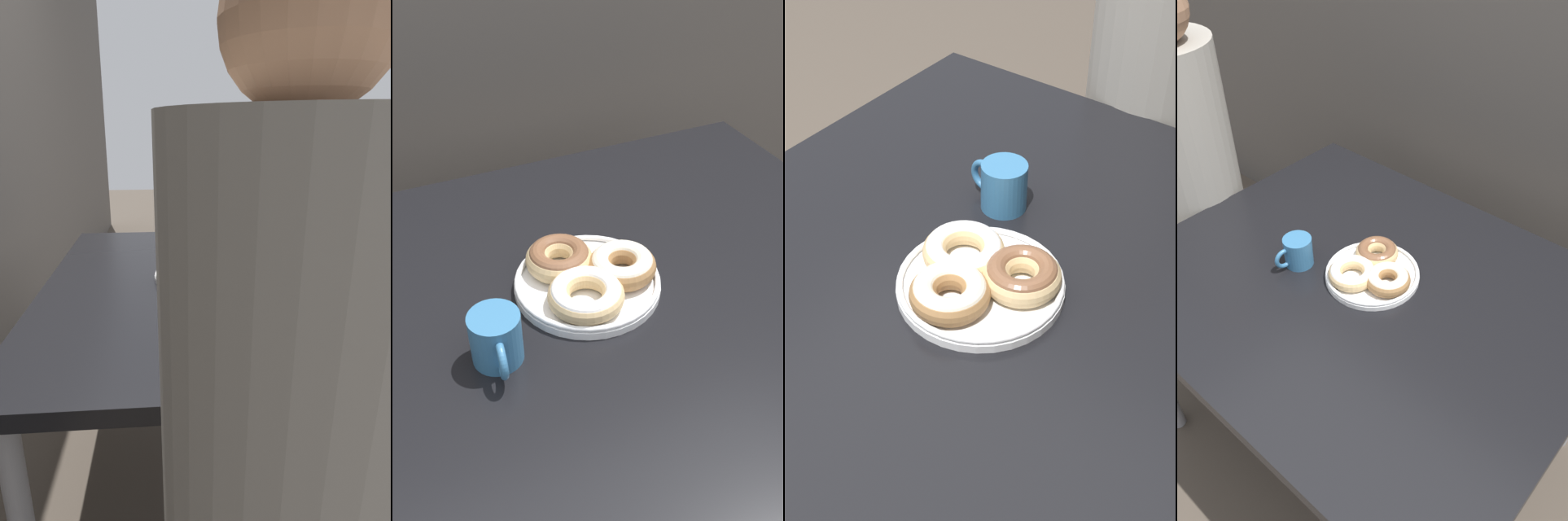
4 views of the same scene
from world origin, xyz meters
The scene contains 3 objects.
dining_table centered at (0.00, 0.31, 0.68)m, with size 1.21×0.99×0.75m.
donut_plate centered at (0.00, 0.34, 0.78)m, with size 0.27×0.26×0.06m.
coffee_mug centered at (-0.19, 0.24, 0.80)m, with size 0.08×0.12×0.09m.
Camera 2 is at (-0.32, -0.36, 1.42)m, focal length 40.00 mm.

